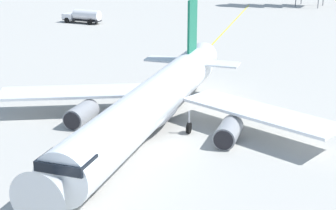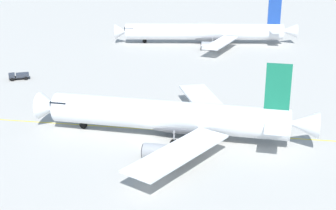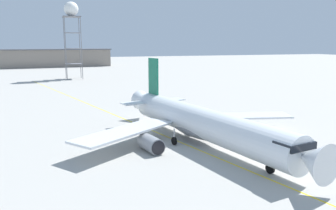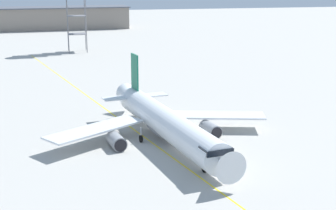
% 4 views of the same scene
% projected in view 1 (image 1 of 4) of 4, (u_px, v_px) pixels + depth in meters
% --- Properties ---
extents(ground_plane, '(600.00, 600.00, 0.00)m').
position_uv_depth(ground_plane, '(162.00, 145.00, 46.54)').
color(ground_plane, '#ADAAA3').
extents(airliner_main, '(35.15, 38.89, 11.16)m').
position_uv_depth(airliner_main, '(151.00, 105.00, 48.41)').
color(airliner_main, silver).
rests_on(airliner_main, ground_plane).
extents(fuel_tanker_truck, '(8.65, 3.22, 2.87)m').
position_uv_depth(fuel_tanker_truck, '(83.00, 16.00, 107.57)').
color(fuel_tanker_truck, '#232326').
rests_on(fuel_tanker_truck, ground_plane).
extents(taxiway_centreline, '(43.92, 193.23, 0.01)m').
position_uv_depth(taxiway_centreline, '(107.00, 157.00, 44.16)').
color(taxiway_centreline, yellow).
rests_on(taxiway_centreline, ground_plane).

